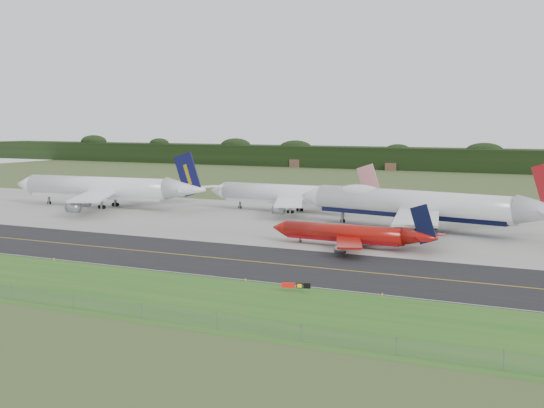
{
  "coord_description": "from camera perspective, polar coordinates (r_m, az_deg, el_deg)",
  "views": [
    {
      "loc": [
        67.49,
        -129.91,
        26.98
      ],
      "look_at": [
        -9.55,
        22.0,
        8.08
      ],
      "focal_mm": 50.0,
      "sensor_mm": 36.0,
      "label": 1
    }
  ],
  "objects": [
    {
      "name": "ground",
      "position": [
        148.86,
        -0.55,
        -4.11
      ],
      "size": [
        600.0,
        600.0,
        0.0
      ],
      "primitive_type": "plane",
      "color": "#304520",
      "rests_on": "ground"
    },
    {
      "name": "jet_star_tail",
      "position": [
        222.29,
        1.7,
        0.66
      ],
      "size": [
        56.78,
        47.67,
        15.02
      ],
      "color": "white",
      "rests_on": "ground"
    },
    {
      "name": "taxiway_centreline",
      "position": [
        145.38,
        -1.28,
        -4.35
      ],
      "size": [
        400.0,
        0.4,
        0.0
      ],
      "primitive_type": "cube",
      "color": "#C68D12",
      "rests_on": "taxiway"
    },
    {
      "name": "horizon_treeline",
      "position": [
        409.85,
        17.4,
        3.03
      ],
      "size": [
        700.0,
        25.0,
        12.0
      ],
      "color": "black",
      "rests_on": "ground"
    },
    {
      "name": "edge_marker_center",
      "position": [
        127.85,
        -2.01,
        -5.74
      ],
      "size": [
        0.16,
        0.16,
        0.5
      ],
      "primitive_type": "cylinder",
      "color": "yellow",
      "rests_on": "ground"
    },
    {
      "name": "taxiway_sign",
      "position": [
        119.77,
        1.81,
        -6.16
      ],
      "size": [
        4.42,
        1.59,
        1.53
      ],
      "color": "slate",
      "rests_on": "ground"
    },
    {
      "name": "jet_red_737",
      "position": [
        162.04,
        6.05,
        -2.27
      ],
      "size": [
        37.93,
        30.95,
        10.25
      ],
      "color": "maroon",
      "rests_on": "ground"
    },
    {
      "name": "grass_verge",
      "position": [
        119.55,
        -8.36,
        -6.78
      ],
      "size": [
        400.0,
        30.0,
        0.01
      ],
      "primitive_type": "cube",
      "color": "#265D1B",
      "rests_on": "ground"
    },
    {
      "name": "edge_marker_right",
      "position": [
        118.39,
        8.3,
        -6.79
      ],
      "size": [
        0.16,
        0.16,
        0.5
      ],
      "primitive_type": "cylinder",
      "color": "yellow",
      "rests_on": "ground"
    },
    {
      "name": "edge_marker_left",
      "position": [
        152.49,
        -16.1,
        -4.02
      ],
      "size": [
        0.16,
        0.16,
        0.5
      ],
      "primitive_type": "cylinder",
      "color": "yellow",
      "rests_on": "ground"
    },
    {
      "name": "taxiway",
      "position": [
        145.39,
        -1.28,
        -4.36
      ],
      "size": [
        400.0,
        32.0,
        0.02
      ],
      "primitive_type": "cube",
      "color": "black",
      "rests_on": "ground"
    },
    {
      "name": "apron",
      "position": [
        194.97,
        6.37,
        -1.66
      ],
      "size": [
        400.0,
        78.0,
        0.01
      ],
      "primitive_type": "cube",
      "color": "gray",
      "rests_on": "ground"
    },
    {
      "name": "jet_navy_gold",
      "position": [
        239.4,
        -12.26,
        1.12
      ],
      "size": [
        68.88,
        59.83,
        17.77
      ],
      "color": "white",
      "rests_on": "ground"
    },
    {
      "name": "perimeter_fence",
      "position": [
        109.25,
        -12.34,
        -7.52
      ],
      "size": [
        320.0,
        0.1,
        320.0
      ],
      "color": "slate",
      "rests_on": "ground"
    },
    {
      "name": "jet_ba_747",
      "position": [
        188.69,
        11.17,
        -0.09
      ],
      "size": [
        73.05,
        59.7,
        18.44
      ],
      "color": "silver",
      "rests_on": "ground"
    },
    {
      "name": "taxiway_edge_line",
      "position": [
        132.18,
        -4.47,
        -5.45
      ],
      "size": [
        400.0,
        0.25,
        0.0
      ],
      "primitive_type": "cube",
      "color": "silver",
      "rests_on": "taxiway"
    }
  ]
}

